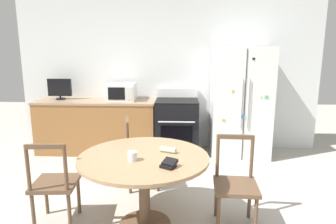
{
  "coord_description": "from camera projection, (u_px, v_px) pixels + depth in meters",
  "views": [
    {
      "loc": [
        0.24,
        -2.62,
        1.75
      ],
      "look_at": [
        0.06,
        1.15,
        0.95
      ],
      "focal_mm": 32.0,
      "sensor_mm": 36.0,
      "label": 1
    }
  ],
  "objects": [
    {
      "name": "back_wall",
      "position": [
        168.0,
        75.0,
        5.26
      ],
      "size": [
        5.2,
        0.1,
        2.6
      ],
      "color": "silver",
      "rests_on": "ground_plane"
    },
    {
      "name": "kitchen_counter",
      "position": [
        97.0,
        126.0,
        5.14
      ],
      "size": [
        2.02,
        0.64,
        0.9
      ],
      "color": "#936033",
      "rests_on": "ground_plane"
    },
    {
      "name": "refrigerator",
      "position": [
        240.0,
        102.0,
        4.88
      ],
      "size": [
        0.92,
        0.73,
        1.79
      ],
      "color": "white",
      "rests_on": "ground_plane"
    },
    {
      "name": "oven_range",
      "position": [
        177.0,
        126.0,
        5.05
      ],
      "size": [
        0.7,
        0.68,
        1.08
      ],
      "color": "black",
      "rests_on": "ground_plane"
    },
    {
      "name": "microwave",
      "position": [
        121.0,
        92.0,
        5.01
      ],
      "size": [
        0.47,
        0.41,
        0.28
      ],
      "color": "white",
      "rests_on": "kitchen_counter"
    },
    {
      "name": "countertop_tv",
      "position": [
        60.0,
        88.0,
        5.09
      ],
      "size": [
        0.4,
        0.16,
        0.35
      ],
      "color": "black",
      "rests_on": "kitchen_counter"
    },
    {
      "name": "dining_table",
      "position": [
        144.0,
        169.0,
        2.9
      ],
      "size": [
        1.26,
        1.26,
        0.74
      ],
      "color": "#997551",
      "rests_on": "ground_plane"
    },
    {
      "name": "dining_chair_right",
      "position": [
        235.0,
        185.0,
        2.96
      ],
      "size": [
        0.44,
        0.44,
        0.9
      ],
      "rotation": [
        0.0,
        0.0,
        3.09
      ],
      "color": "brown",
      "rests_on": "ground_plane"
    },
    {
      "name": "dining_chair_far",
      "position": [
        140.0,
        154.0,
        3.81
      ],
      "size": [
        0.5,
        0.5,
        0.9
      ],
      "rotation": [
        0.0,
        0.0,
        4.91
      ],
      "color": "brown",
      "rests_on": "ground_plane"
    },
    {
      "name": "dining_chair_left",
      "position": [
        55.0,
        184.0,
        2.97
      ],
      "size": [
        0.45,
        0.45,
        0.9
      ],
      "rotation": [
        0.0,
        0.0,
        6.36
      ],
      "color": "brown",
      "rests_on": "ground_plane"
    },
    {
      "name": "candle_glass",
      "position": [
        132.0,
        157.0,
        2.75
      ],
      "size": [
        0.09,
        0.09,
        0.08
      ],
      "color": "silver",
      "rests_on": "dining_table"
    },
    {
      "name": "folded_napkin",
      "position": [
        168.0,
        150.0,
        2.97
      ],
      "size": [
        0.17,
        0.11,
        0.05
      ],
      "color": "beige",
      "rests_on": "dining_table"
    },
    {
      "name": "wallet",
      "position": [
        169.0,
        164.0,
        2.6
      ],
      "size": [
        0.17,
        0.17,
        0.07
      ],
      "color": "black",
      "rests_on": "dining_table"
    }
  ]
}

